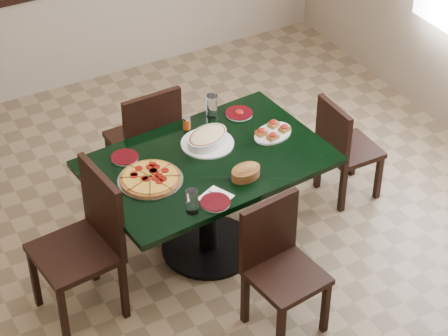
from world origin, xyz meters
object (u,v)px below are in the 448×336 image
main_table (208,182)px  bread_basket (246,172)px  chair_near (279,260)px  bruschetta_platter (273,131)px  pepperoni_pizza (150,179)px  lasagna_casserole (207,138)px  chair_right (343,146)px  chair_left (88,237)px  chair_far (147,137)px

main_table → bread_basket: size_ratio=7.19×
chair_near → bruschetta_platter: bearing=54.2°
pepperoni_pizza → lasagna_casserole: bearing=19.7°
chair_near → lasagna_casserole: (0.01, 0.92, 0.31)m
chair_right → bread_basket: bearing=108.6°
chair_right → bread_basket: (-0.98, -0.33, 0.35)m
bruschetta_platter → lasagna_casserole: bearing=147.1°
main_table → pepperoni_pizza: pepperoni_pizza is taller
chair_near → bread_basket: size_ratio=3.96×
bread_basket → bruschetta_platter: bread_basket is taller
chair_right → lasagna_casserole: bearing=85.1°
chair_left → bruschetta_platter: bearing=90.7°
bread_basket → chair_right: bearing=8.2°
chair_right → chair_left: (-1.98, -0.17, 0.12)m
main_table → pepperoni_pizza: size_ratio=3.91×
chair_right → chair_left: bearing=95.3°
chair_left → pepperoni_pizza: (0.47, 0.09, 0.20)m
main_table → pepperoni_pizza: bearing=178.3°
chair_right → lasagna_casserole: size_ratio=2.19×
chair_near → chair_left: (-0.94, 0.65, 0.08)m
main_table → chair_near: (0.06, -0.77, -0.09)m
pepperoni_pizza → bruschetta_platter: bruschetta_platter is taller
chair_far → bruschetta_platter: chair_far is taller
chair_far → bread_basket: (0.22, -0.99, 0.27)m
chair_near → chair_left: size_ratio=0.87×
main_table → lasagna_casserole: 0.28m
pepperoni_pizza → bread_basket: size_ratio=1.84×
pepperoni_pizza → chair_right: bearing=3.1°
chair_near → bread_basket: bearing=76.2°
chair_left → lasagna_casserole: size_ratio=2.73×
lasagna_casserole → bruschetta_platter: size_ratio=1.07×
chair_near → lasagna_casserole: chair_near is taller
main_table → chair_far: size_ratio=1.71×
bruschetta_platter → chair_left: bearing=167.9°
lasagna_casserole → bruschetta_platter: (0.43, -0.11, -0.02)m
pepperoni_pizza → chair_left: bearing=-168.9°
chair_left → pepperoni_pizza: chair_left is taller
pepperoni_pizza → lasagna_casserole: lasagna_casserole is taller
lasagna_casserole → bread_basket: size_ratio=1.67×
main_table → chair_left: 0.88m
chair_far → chair_left: chair_left is taller
chair_near → bruschetta_platter: size_ratio=2.54×
pepperoni_pizza → bread_basket: 0.59m
chair_right → pepperoni_pizza: chair_right is taller
pepperoni_pizza → bread_basket: bearing=-24.8°
chair_far → chair_near: size_ratio=1.06×
chair_near → pepperoni_pizza: size_ratio=2.15×
main_table → chair_right: (1.11, 0.06, -0.13)m
main_table → lasagna_casserole: (0.08, 0.15, 0.23)m
chair_near → chair_left: bearing=138.2°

